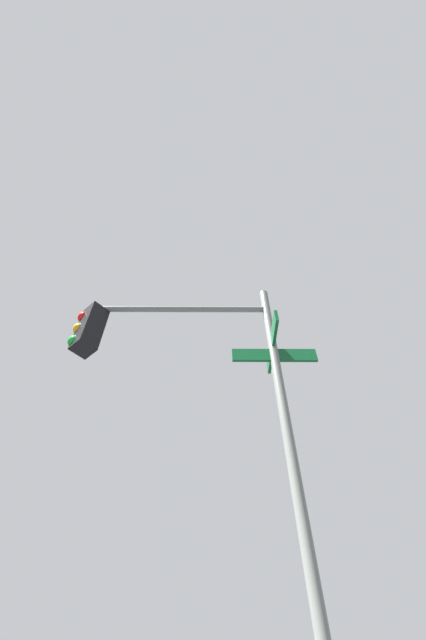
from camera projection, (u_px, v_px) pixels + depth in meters
The scene contains 1 object.
traffic_signal_near at pixel (184, 372), 4.61m from camera, with size 2.51×2.26×5.62m.
Camera 1 is at (-8.77, -4.10, 0.93)m, focal length 20.82 mm.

